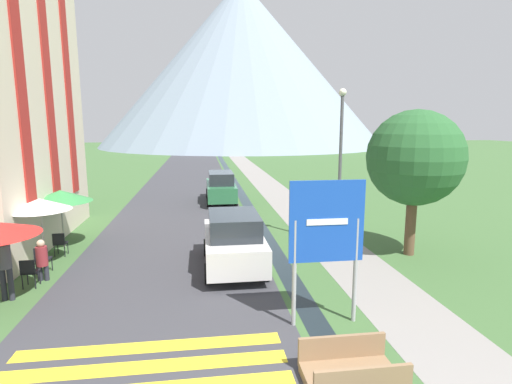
# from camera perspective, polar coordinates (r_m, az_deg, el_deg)

# --- Properties ---
(ground_plane) EXTENTS (160.00, 160.00, 0.00)m
(ground_plane) POSITION_cam_1_polar(r_m,az_deg,el_deg) (24.69, -4.50, -1.04)
(ground_plane) COLOR #3D6033
(road) EXTENTS (6.40, 60.00, 0.01)m
(road) POSITION_cam_1_polar(r_m,az_deg,el_deg) (34.54, -9.63, 1.94)
(road) COLOR #38383D
(road) RESTS_ON ground_plane
(footpath) EXTENTS (2.20, 60.00, 0.01)m
(footpath) POSITION_cam_1_polar(r_m,az_deg,el_deg) (34.88, 0.44, 2.16)
(footpath) COLOR gray
(footpath) RESTS_ON ground_plane
(drainage_channel) EXTENTS (0.60, 60.00, 0.00)m
(drainage_channel) POSITION_cam_1_polar(r_m,az_deg,el_deg) (34.62, -3.50, 2.08)
(drainage_channel) COLOR black
(drainage_channel) RESTS_ON ground_plane
(crosswalk_marking) EXTENTS (5.44, 1.84, 0.01)m
(crosswalk_marking) POSITION_cam_1_polar(r_m,az_deg,el_deg) (8.60, -15.35, -22.96)
(crosswalk_marking) COLOR yellow
(crosswalk_marking) RESTS_ON ground_plane
(mountain_distant) EXTENTS (57.72, 57.72, 33.22)m
(mountain_distant) POSITION_cam_1_polar(r_m,az_deg,el_deg) (86.60, -2.10, 17.70)
(mountain_distant) COLOR gray
(mountain_distant) RESTS_ON ground_plane
(road_sign) EXTENTS (1.73, 0.11, 3.38)m
(road_sign) POSITION_cam_1_polar(r_m,az_deg,el_deg) (9.16, 10.04, -5.86)
(road_sign) COLOR #9E9EA3
(road_sign) RESTS_ON ground_plane
(footbridge) EXTENTS (1.70, 1.10, 0.65)m
(footbridge) POSITION_cam_1_polar(r_m,az_deg,el_deg) (7.99, 13.48, -23.75)
(footbridge) COLOR #846647
(footbridge) RESTS_ON ground_plane
(parked_car_near) EXTENTS (1.91, 4.03, 1.82)m
(parked_car_near) POSITION_cam_1_polar(r_m,az_deg,el_deg) (12.90, -3.20, -6.92)
(parked_car_near) COLOR silver
(parked_car_near) RESTS_ON ground_plane
(parked_car_far) EXTENTS (1.72, 4.48, 1.82)m
(parked_car_far) POSITION_cam_1_polar(r_m,az_deg,el_deg) (23.67, -5.04, 0.72)
(parked_car_far) COLOR #28663D
(parked_car_far) RESTS_ON ground_plane
(cafe_chair_near_right) EXTENTS (0.40, 0.40, 0.85)m
(cafe_chair_near_right) POSITION_cam_1_polar(r_m,az_deg,el_deg) (13.13, -29.66, -9.74)
(cafe_chair_near_right) COLOR black
(cafe_chair_near_right) RESTS_ON ground_plane
(cafe_chair_middle) EXTENTS (0.40, 0.40, 0.85)m
(cafe_chair_middle) POSITION_cam_1_polar(r_m,az_deg,el_deg) (14.13, -28.20, -8.29)
(cafe_chair_middle) COLOR black
(cafe_chair_middle) RESTS_ON ground_plane
(cafe_chair_far_left) EXTENTS (0.40, 0.40, 0.85)m
(cafe_chair_far_left) POSITION_cam_1_polar(r_m,az_deg,el_deg) (15.66, -26.23, -6.44)
(cafe_chair_far_left) COLOR black
(cafe_chair_far_left) RESTS_ON ground_plane
(cafe_umbrella_middle_white) EXTENTS (1.91, 1.91, 2.26)m
(cafe_umbrella_middle_white) POSITION_cam_1_polar(r_m,az_deg,el_deg) (14.47, -28.51, -1.57)
(cafe_umbrella_middle_white) COLOR #B7B2A8
(cafe_umbrella_middle_white) RESTS_ON ground_plane
(cafe_umbrella_rear_green) EXTENTS (2.26, 2.26, 2.18)m
(cafe_umbrella_rear_green) POSITION_cam_1_polar(r_m,az_deg,el_deg) (16.45, -26.17, -0.52)
(cafe_umbrella_rear_green) COLOR #B7B2A8
(cafe_umbrella_rear_green) RESTS_ON ground_plane
(person_standing_terrace) EXTENTS (0.32, 0.32, 1.72)m
(person_standing_terrace) POSITION_cam_1_polar(r_m,az_deg,el_deg) (12.41, -32.23, -8.69)
(person_standing_terrace) COLOR #282833
(person_standing_terrace) RESTS_ON ground_plane
(person_seated_near) EXTENTS (0.32, 0.32, 1.25)m
(person_seated_near) POSITION_cam_1_polar(r_m,az_deg,el_deg) (13.50, -28.26, -8.31)
(person_seated_near) COLOR #282833
(person_seated_near) RESTS_ON ground_plane
(streetlamp) EXTENTS (0.28, 0.28, 5.87)m
(streetlamp) POSITION_cam_1_polar(r_m,az_deg,el_deg) (15.27, 11.97, 5.11)
(streetlamp) COLOR #515156
(streetlamp) RESTS_ON ground_plane
(tree_by_path) EXTENTS (3.29, 3.29, 5.10)m
(tree_by_path) POSITION_cam_1_polar(r_m,az_deg,el_deg) (14.77, 21.76, 4.50)
(tree_by_path) COLOR brown
(tree_by_path) RESTS_ON ground_plane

